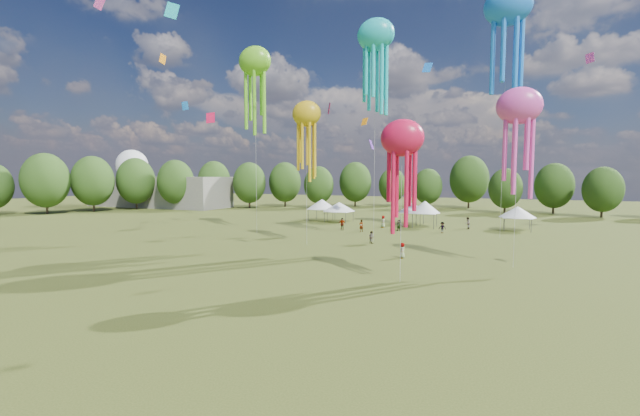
% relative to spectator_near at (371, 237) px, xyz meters
% --- Properties ---
extents(ground, '(300.00, 300.00, 0.00)m').
position_rel_spectator_near_xyz_m(ground, '(2.40, -36.76, -0.76)').
color(ground, '#384416').
rests_on(ground, ground).
extents(spectator_near, '(0.94, 0.89, 1.53)m').
position_rel_spectator_near_xyz_m(spectator_near, '(0.00, 0.00, 0.00)').
color(spectator_near, gray).
rests_on(spectator_near, ground).
extents(spectators_far, '(18.43, 27.20, 1.93)m').
position_rel_spectator_near_xyz_m(spectators_far, '(1.43, 11.87, 0.12)').
color(spectators_far, gray).
rests_on(spectators_far, ground).
extents(festival_tents, '(37.76, 7.97, 4.29)m').
position_rel_spectator_near_xyz_m(festival_tents, '(-2.21, 20.33, 2.20)').
color(festival_tents, '#47474C').
rests_on(festival_tents, ground).
extents(show_kites, '(37.70, 31.53, 32.52)m').
position_rel_spectator_near_xyz_m(show_kites, '(3.09, 3.00, 20.80)').
color(show_kites, gold).
rests_on(show_kites, ground).
extents(small_kites, '(80.01, 63.06, 41.31)m').
position_rel_spectator_near_xyz_m(small_kites, '(0.13, 4.94, 28.14)').
color(small_kites, gold).
rests_on(small_kites, ground).
extents(treeline, '(201.57, 95.24, 13.43)m').
position_rel_spectator_near_xyz_m(treeline, '(-1.47, 25.75, 5.78)').
color(treeline, '#38281C').
rests_on(treeline, ground).
extents(hangar, '(40.00, 12.00, 8.00)m').
position_rel_spectator_near_xyz_m(hangar, '(-69.60, 35.24, 3.24)').
color(hangar, gray).
rests_on(hangar, ground).
extents(radome, '(9.00, 9.00, 16.00)m').
position_rel_spectator_near_xyz_m(radome, '(-85.60, 41.24, 9.22)').
color(radome, white).
rests_on(radome, ground).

